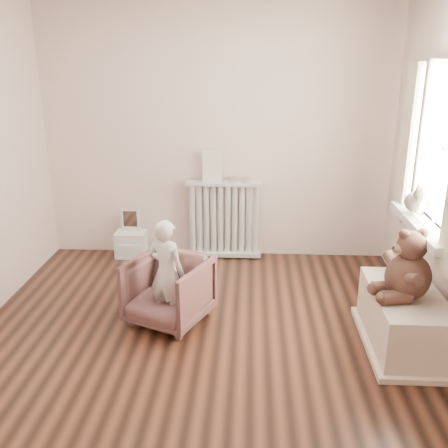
# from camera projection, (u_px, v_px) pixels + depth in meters

# --- Properties ---
(floor) EXTENTS (3.60, 3.60, 0.01)m
(floor) POSITION_uv_depth(u_px,v_px,m) (201.00, 341.00, 3.84)
(floor) COLOR black
(floor) RESTS_ON ground
(back_wall) EXTENTS (3.60, 0.02, 2.60)m
(back_wall) POSITION_uv_depth(u_px,v_px,m) (217.00, 135.00, 5.12)
(back_wall) COLOR silver
(back_wall) RESTS_ON ground
(front_wall) EXTENTS (3.60, 0.02, 2.60)m
(front_wall) POSITION_uv_depth(u_px,v_px,m) (145.00, 298.00, 1.72)
(front_wall) COLOR silver
(front_wall) RESTS_ON ground
(window) EXTENTS (0.03, 0.90, 1.10)m
(window) POSITION_uv_depth(u_px,v_px,m) (447.00, 149.00, 3.56)
(window) COLOR white
(window) RESTS_ON right_wall
(window_sill) EXTENTS (0.22, 1.10, 0.06)m
(window_sill) POSITION_uv_depth(u_px,v_px,m) (424.00, 225.00, 3.76)
(window_sill) COLOR silver
(window_sill) RESTS_ON right_wall
(curtain_right) EXTENTS (0.06, 0.26, 1.30)m
(curtain_right) POSITION_uv_depth(u_px,v_px,m) (407.00, 144.00, 4.13)
(curtain_right) COLOR beige
(curtain_right) RESTS_ON right_wall
(radiator) EXTENTS (0.79, 0.15, 0.84)m
(radiator) POSITION_uv_depth(u_px,v_px,m) (224.00, 223.00, 5.30)
(radiator) COLOR silver
(radiator) RESTS_ON floor
(paper_doll) EXTENTS (0.20, 0.02, 0.33)m
(paper_doll) POSITION_uv_depth(u_px,v_px,m) (212.00, 166.00, 5.11)
(paper_doll) COLOR beige
(paper_doll) RESTS_ON radiator
(tin_a) EXTENTS (0.09, 0.09, 0.05)m
(tin_a) POSITION_uv_depth(u_px,v_px,m) (231.00, 180.00, 5.14)
(tin_a) COLOR #A59E8C
(tin_a) RESTS_ON radiator
(tin_b) EXTENTS (0.09, 0.09, 0.05)m
(tin_b) POSITION_uv_depth(u_px,v_px,m) (246.00, 180.00, 5.13)
(tin_b) COLOR #A59E8C
(tin_b) RESTS_ON radiator
(toy_vanity) EXTENTS (0.32, 0.23, 0.50)m
(toy_vanity) POSITION_uv_depth(u_px,v_px,m) (130.00, 232.00, 5.36)
(toy_vanity) COLOR silver
(toy_vanity) RESTS_ON floor
(armchair) EXTENTS (0.78, 0.79, 0.55)m
(armchair) POSITION_uv_depth(u_px,v_px,m) (169.00, 290.00, 4.05)
(armchair) COLOR brown
(armchair) RESTS_ON floor
(child) EXTENTS (0.38, 0.32, 0.88)m
(child) POSITION_uv_depth(u_px,v_px,m) (167.00, 272.00, 3.94)
(child) COLOR silver
(child) RESTS_ON armchair
(toy_bench) EXTENTS (0.49, 0.92, 0.44)m
(toy_bench) POSITION_uv_depth(u_px,v_px,m) (404.00, 321.00, 3.73)
(toy_bench) COLOR beige
(toy_bench) RESTS_ON floor
(teddy_bear) EXTENTS (0.47, 0.40, 0.52)m
(teddy_bear) POSITION_uv_depth(u_px,v_px,m) (409.00, 268.00, 3.51)
(teddy_bear) COLOR #372118
(teddy_bear) RESTS_ON toy_bench
(plush_cat) EXTENTS (0.24, 0.33, 0.25)m
(plush_cat) POSITION_uv_depth(u_px,v_px,m) (417.00, 201.00, 3.90)
(plush_cat) COLOR #6D645B
(plush_cat) RESTS_ON window_sill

